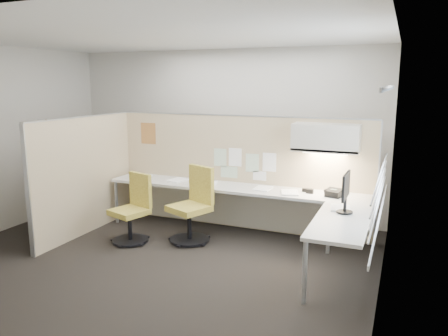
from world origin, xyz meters
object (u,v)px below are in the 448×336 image
at_px(desk, 252,199).
at_px(chair_right, 193,207).
at_px(monitor, 346,190).
at_px(phone, 333,193).
at_px(chair_left, 133,211).

bearing_deg(desk, chair_right, -154.63).
height_order(desk, monitor, monitor).
bearing_deg(phone, chair_left, -147.86).
relative_size(chair_right, phone, 4.24).
distance_m(desk, chair_right, 0.85).
bearing_deg(chair_right, phone, 36.90).
xyz_separation_m(desk, chair_right, (-0.76, -0.36, -0.11)).
distance_m(chair_left, phone, 2.81).
height_order(desk, phone, phone).
height_order(monitor, phone, monitor).
bearing_deg(desk, phone, 5.95).
relative_size(chair_left, phone, 3.85).
bearing_deg(chair_left, desk, 42.26).
xyz_separation_m(chair_left, phone, (2.67, 0.83, 0.33)).
bearing_deg(desk, chair_left, -155.37).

